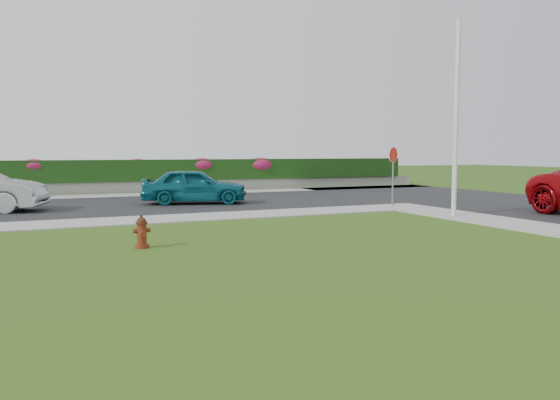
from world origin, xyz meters
name	(u,v)px	position (x,y,z in m)	size (l,w,h in m)	color
ground	(389,271)	(0.00, 0.00, 0.00)	(120.00, 120.00, 0.00)	black
street_far	(56,208)	(-5.00, 14.00, 0.02)	(26.00, 8.00, 0.04)	black
sidewalk_far	(24,226)	(-6.00, 9.00, 0.02)	(24.00, 2.00, 0.04)	gray
curb_corner	(402,207)	(7.00, 9.00, 0.02)	(2.00, 2.00, 0.04)	gray
sidewalk_beyond	(141,195)	(-1.00, 19.00, 0.02)	(34.00, 2.00, 0.04)	gray
retaining_wall	(136,187)	(-1.00, 20.50, 0.30)	(34.00, 0.40, 0.60)	gray
hedge	(135,170)	(-1.00, 20.60, 1.15)	(32.00, 0.90, 1.10)	black
fire_hydrant	(142,232)	(-3.57, 4.16, 0.35)	(0.37, 0.35, 0.73)	#4A1C0B
sedan_teal	(194,186)	(0.12, 13.34, 0.75)	(1.67, 4.14, 1.41)	#0C5461
utility_pole	(456,120)	(6.71, 5.88, 3.13)	(0.16, 0.16, 6.26)	silver
stop_sign	(393,163)	(6.78, 9.32, 1.69)	(0.59, 0.26, 2.31)	slate
flower_clump_c	(34,166)	(-5.72, 20.50, 1.45)	(1.27, 0.81, 0.63)	#AB1D5C
flower_clump_d	(138,164)	(-0.89, 20.50, 1.50)	(1.01, 0.65, 0.51)	#AB1D5C
flower_clump_e	(202,165)	(2.49, 20.50, 1.41)	(1.44, 0.93, 0.72)	#AB1D5C
flower_clump_f	(260,165)	(5.84, 20.50, 1.39)	(1.57, 1.01, 0.79)	#AB1D5C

